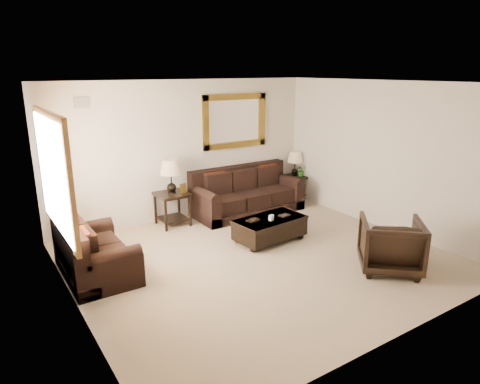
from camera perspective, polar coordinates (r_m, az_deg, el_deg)
room at (r=6.38m, az=2.83°, el=2.15°), size 5.51×5.01×2.71m
window at (r=6.13m, az=-23.44°, el=2.14°), size 0.07×1.96×1.66m
mirror at (r=8.93m, az=-0.66°, el=9.43°), size 1.50×0.06×1.10m
air_vent at (r=7.70m, az=-20.39°, el=11.12°), size 0.25×0.02×0.18m
sofa at (r=8.89m, az=0.81°, el=-0.56°), size 2.27×0.98×0.93m
loveseat at (r=6.57m, az=-19.11°, el=-7.94°), size 0.89×1.51×0.85m
end_table_left at (r=8.10m, az=-9.12°, el=1.22°), size 0.58×0.58×1.28m
end_table_right at (r=9.76m, az=7.32°, el=3.15°), size 0.50×0.50×1.10m
coffee_table at (r=7.43m, az=4.00°, el=-4.64°), size 1.28×0.77×0.52m
armchair at (r=6.70m, az=19.48°, el=-6.33°), size 1.16×1.16×0.87m
potted_plant at (r=9.78m, az=8.14°, el=2.73°), size 0.33×0.34×0.21m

